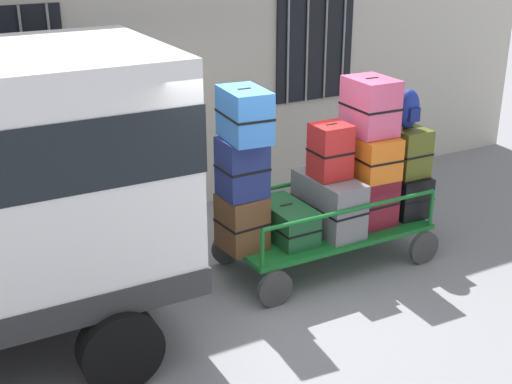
# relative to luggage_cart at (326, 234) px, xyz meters

# --- Properties ---
(ground_plane) EXTENTS (40.00, 40.00, 0.00)m
(ground_plane) POSITION_rel_luggage_cart_xyz_m (-0.95, -0.23, -0.35)
(ground_plane) COLOR gray
(building_wall) EXTENTS (12.00, 0.38, 5.00)m
(building_wall) POSITION_rel_luggage_cart_xyz_m (-0.95, 2.40, 2.14)
(building_wall) COLOR beige
(building_wall) RESTS_ON ground
(luggage_cart) EXTENTS (2.31, 1.11, 0.43)m
(luggage_cart) POSITION_rel_luggage_cart_xyz_m (0.00, 0.00, 0.00)
(luggage_cart) COLOR #146023
(luggage_cart) RESTS_ON ground
(cart_railing) EXTENTS (2.19, 0.97, 0.42)m
(cart_railing) POSITION_rel_luggage_cart_xyz_m (0.00, 0.00, 0.42)
(cart_railing) COLOR #146023
(cart_railing) RESTS_ON luggage_cart
(suitcase_left_bottom) EXTENTS (0.47, 0.47, 0.58)m
(suitcase_left_bottom) POSITION_rel_luggage_cart_xyz_m (-1.04, 0.03, 0.36)
(suitcase_left_bottom) COLOR brown
(suitcase_left_bottom) RESTS_ON luggage_cart
(suitcase_left_middle) EXTENTS (0.45, 0.41, 0.61)m
(suitcase_left_middle) POSITION_rel_luggage_cart_xyz_m (-1.04, 0.02, 0.96)
(suitcase_left_middle) COLOR navy
(suitcase_left_middle) RESTS_ON suitcase_left_bottom
(suitcase_left_top) EXTENTS (0.43, 0.63, 0.51)m
(suitcase_left_top) POSITION_rel_luggage_cart_xyz_m (-1.04, -0.04, 1.52)
(suitcase_left_top) COLOR #3372C6
(suitcase_left_top) RESTS_ON suitcase_left_middle
(suitcase_midleft_bottom) EXTENTS (0.43, 0.77, 0.38)m
(suitcase_midleft_bottom) POSITION_rel_luggage_cart_xyz_m (-0.52, 0.02, 0.26)
(suitcase_midleft_bottom) COLOR #194C28
(suitcase_midleft_bottom) RESTS_ON luggage_cart
(suitcase_center_bottom) EXTENTS (0.46, 0.89, 0.61)m
(suitcase_center_bottom) POSITION_rel_luggage_cart_xyz_m (0.00, -0.02, 0.38)
(suitcase_center_bottom) COLOR slate
(suitcase_center_bottom) RESTS_ON luggage_cart
(suitcase_center_middle) EXTENTS (0.39, 0.37, 0.59)m
(suitcase_center_middle) POSITION_rel_luggage_cart_xyz_m (0.00, -0.01, 0.98)
(suitcase_center_middle) COLOR #B21E1E
(suitcase_center_middle) RESTS_ON suitcase_center_bottom
(suitcase_midright_bottom) EXTENTS (0.45, 0.60, 0.55)m
(suitcase_midright_bottom) POSITION_rel_luggage_cart_xyz_m (0.52, -0.04, 0.35)
(suitcase_midright_bottom) COLOR maroon
(suitcase_midright_bottom) RESTS_ON luggage_cart
(suitcase_midright_middle) EXTENTS (0.47, 0.72, 0.46)m
(suitcase_midright_middle) POSITION_rel_luggage_cart_xyz_m (0.52, -0.01, 0.85)
(suitcase_midright_middle) COLOR orange
(suitcase_midright_middle) RESTS_ON suitcase_midright_bottom
(suitcase_midright_top) EXTENTS (0.46, 0.59, 0.61)m
(suitcase_midright_top) POSITION_rel_luggage_cart_xyz_m (0.52, 0.02, 1.39)
(suitcase_midright_top) COLOR #CC4C72
(suitcase_midright_top) RESTS_ON suitcase_midright_middle
(suitcase_right_bottom) EXTENTS (0.45, 0.64, 0.47)m
(suitcase_right_bottom) POSITION_rel_luggage_cart_xyz_m (1.04, -0.03, 0.31)
(suitcase_right_bottom) COLOR black
(suitcase_right_bottom) RESTS_ON luggage_cart
(suitcase_right_middle) EXTENTS (0.39, 0.50, 0.55)m
(suitcase_right_middle) POSITION_rel_luggage_cart_xyz_m (1.04, -0.02, 0.82)
(suitcase_right_middle) COLOR #4C5119
(suitcase_right_middle) RESTS_ON suitcase_right_bottom
(backpack) EXTENTS (0.27, 0.22, 0.44)m
(backpack) POSITION_rel_luggage_cart_xyz_m (1.00, -0.05, 1.31)
(backpack) COLOR navy
(backpack) RESTS_ON suitcase_right_middle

